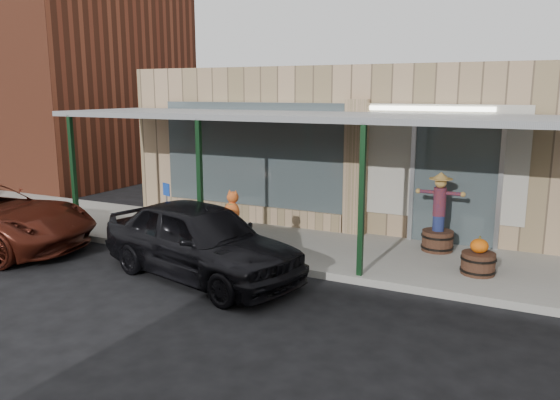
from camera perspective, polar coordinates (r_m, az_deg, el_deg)
The scene contains 9 objects.
ground at distance 9.52m, azimuth -6.48°, elevation -10.86°, with size 120.00×120.00×0.00m, color black.
sidewalk at distance 12.50m, azimuth 2.50°, elevation -5.00°, with size 40.00×3.20×0.15m, color gray.
storefront at distance 16.35m, azimuth 9.09°, elevation 5.94°, with size 12.00×6.25×4.20m.
awning at distance 11.98m, azimuth 2.54°, elevation 8.56°, with size 12.00×3.00×3.04m.
block_buildings_near at distance 16.82m, azimuth 17.03°, elevation 11.45°, with size 61.00×8.00×8.00m.
barrel_scarecrow at distance 12.35m, azimuth 16.21°, elevation -2.47°, with size 1.02×0.86×1.74m.
barrel_pumpkin at distance 11.10m, azimuth 20.01°, elevation -5.98°, with size 0.69×0.69×0.74m.
handicap_sign at distance 12.73m, azimuth -11.74°, elevation -0.46°, with size 0.27×0.13×1.38m.
parked_sedan at distance 10.68m, azimuth -8.30°, elevation -4.14°, with size 4.75×2.84×1.60m.
Camera 1 is at (4.84, -7.38, 3.58)m, focal length 35.00 mm.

